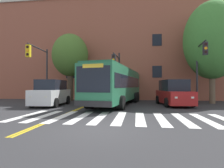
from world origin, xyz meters
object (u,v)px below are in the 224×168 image
at_px(car_red_far_lane, 173,93).
at_px(street_tree_curbside_large, 212,40).
at_px(street_tree_curbside_small, 70,56).
at_px(city_bus, 117,85).
at_px(traffic_light_overhead, 117,69).
at_px(car_white_near_lane, 52,93).
at_px(traffic_light_near_corner, 200,62).
at_px(traffic_light_far_corner, 40,64).

relative_size(car_red_far_lane, street_tree_curbside_large, 0.52).
relative_size(street_tree_curbside_large, street_tree_curbside_small, 1.30).
bearing_deg(city_bus, traffic_light_overhead, 95.96).
height_order(city_bus, street_tree_curbside_small, street_tree_curbside_small).
xyz_separation_m(car_red_far_lane, street_tree_curbside_large, (4.11, 2.13, 5.08)).
bearing_deg(street_tree_curbside_small, car_white_near_lane, -88.55).
bearing_deg(car_white_near_lane, street_tree_curbside_large, 13.87).
xyz_separation_m(city_bus, car_red_far_lane, (4.94, -0.06, -0.74)).
height_order(traffic_light_near_corner, street_tree_curbside_large, street_tree_curbside_large).
distance_m(car_red_far_lane, street_tree_curbside_large, 6.87).
xyz_separation_m(car_white_near_lane, traffic_light_overhead, (5.42, 2.87, 2.37)).
distance_m(city_bus, street_tree_curbside_small, 7.36).
height_order(traffic_light_far_corner, street_tree_curbside_small, street_tree_curbside_small).
height_order(city_bus, traffic_light_far_corner, traffic_light_far_corner).
bearing_deg(car_red_far_lane, city_bus, 179.33).
bearing_deg(car_white_near_lane, traffic_light_far_corner, 148.67).
bearing_deg(car_red_far_lane, car_white_near_lane, -172.01).
height_order(traffic_light_overhead, street_tree_curbside_large, street_tree_curbside_large).
distance_m(car_white_near_lane, traffic_light_far_corner, 3.33).
bearing_deg(city_bus, traffic_light_near_corner, -1.01).
height_order(traffic_light_far_corner, street_tree_curbside_large, street_tree_curbside_large).
bearing_deg(street_tree_curbside_large, car_red_far_lane, -152.55).
height_order(car_red_far_lane, street_tree_curbside_large, street_tree_curbside_large).
relative_size(city_bus, car_white_near_lane, 2.35).
height_order(car_white_near_lane, traffic_light_overhead, traffic_light_overhead).
bearing_deg(city_bus, street_tree_curbside_large, 12.92).
relative_size(city_bus, car_red_far_lane, 2.22).
height_order(city_bus, car_white_near_lane, city_bus).
xyz_separation_m(city_bus, traffic_light_overhead, (-0.14, 1.33, 1.63)).
bearing_deg(traffic_light_far_corner, street_tree_curbside_small, 67.91).
bearing_deg(traffic_light_overhead, traffic_light_far_corner, -165.30).
bearing_deg(traffic_light_near_corner, city_bus, 178.99).
bearing_deg(traffic_light_far_corner, car_white_near_lane, -31.33).
relative_size(traffic_light_far_corner, traffic_light_overhead, 1.05).
xyz_separation_m(car_white_near_lane, car_red_far_lane, (10.51, 1.47, -0.00)).
xyz_separation_m(city_bus, street_tree_curbside_large, (9.05, 2.08, 4.34)).
bearing_deg(car_white_near_lane, traffic_light_overhead, 27.85).
distance_m(traffic_light_overhead, street_tree_curbside_large, 9.61).
bearing_deg(car_white_near_lane, city_bus, 15.39).
relative_size(car_white_near_lane, street_tree_curbside_small, 0.64).
height_order(car_red_far_lane, traffic_light_near_corner, traffic_light_near_corner).
distance_m(car_red_far_lane, traffic_light_overhead, 5.78).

